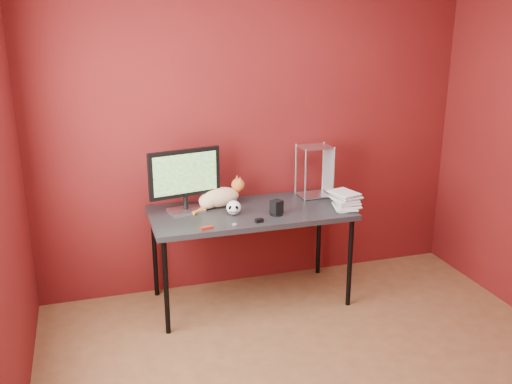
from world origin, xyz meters
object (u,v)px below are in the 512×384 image
object	(u,v)px
skull_mug	(234,208)
speaker	(277,208)
book_stack	(339,122)
desk	(250,217)
cat	(220,197)
monitor	(185,178)

from	to	relation	value
skull_mug	speaker	distance (m)	0.31
skull_mug	book_stack	xyz separation A→B (m)	(0.77, -0.08, 0.61)
desk	skull_mug	xyz separation A→B (m)	(-0.14, -0.06, 0.10)
cat	skull_mug	xyz separation A→B (m)	(0.05, -0.21, -0.02)
monitor	skull_mug	world-z (taller)	monitor
desk	monitor	distance (m)	0.58
book_stack	monitor	bearing A→B (deg)	167.09
speaker	skull_mug	bearing A→B (deg)	137.30
monitor	skull_mug	bearing A→B (deg)	-38.54
speaker	monitor	bearing A→B (deg)	132.14
desk	speaker	world-z (taller)	speaker
monitor	skull_mug	size ratio (longest dim) A/B	4.75
monitor	book_stack	xyz separation A→B (m)	(1.10, -0.25, 0.40)
desk	skull_mug	bearing A→B (deg)	-158.89
cat	skull_mug	bearing A→B (deg)	-88.17
book_stack	speaker	bearing A→B (deg)	-178.44
monitor	speaker	distance (m)	0.71
cat	skull_mug	distance (m)	0.22
desk	cat	bearing A→B (deg)	141.61
monitor	speaker	xyz separation A→B (m)	(0.63, -0.27, -0.21)
cat	skull_mug	world-z (taller)	cat
cat	speaker	xyz separation A→B (m)	(0.35, -0.31, -0.03)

